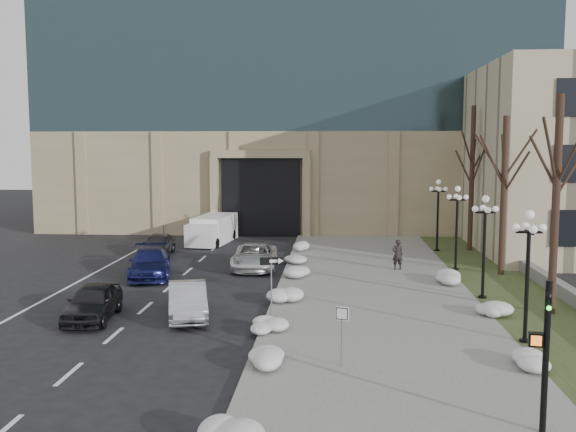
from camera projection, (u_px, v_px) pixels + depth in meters
The scene contains 32 objects.
ground at pixel (274, 407), 17.20m from camera, with size 160.00×160.00×0.00m, color black.
sidewalk at pixel (374, 290), 30.82m from camera, with size 9.00×40.00×0.12m, color gray.
curb at pixel (280, 288), 31.14m from camera, with size 0.30×40.00×0.14m, color gray.
grass_strip at pixel (512, 292), 30.35m from camera, with size 4.00×40.00×0.10m, color #334221.
stone_wall at pixel (542, 278), 32.16m from camera, with size 0.50×30.00×0.70m, color gray.
office_tower at pixel (296, 18), 58.49m from camera, with size 40.00×24.70×36.00m.
car_a at pixel (93, 302), 25.71m from camera, with size 1.71×4.24×1.44m, color black.
car_b at pixel (188, 301), 25.99m from camera, with size 1.50×4.29×1.41m, color #B0B2B8.
car_c at pixel (150, 263), 34.02m from camera, with size 2.09×5.15×1.49m, color navy.
car_d at pixel (254, 256), 36.20m from camera, with size 2.36×5.13×1.42m, color silver.
car_e at pixel (158, 245), 40.55m from camera, with size 1.67×4.15×1.42m, color #2E2D32.
pedestrian at pixel (397, 254), 35.39m from camera, with size 0.61×0.40×1.68m, color black.
box_truck at pixel (212, 230), 45.75m from camera, with size 2.78×6.24×1.91m.
one_way_sign at pixel (275, 268), 25.49m from camera, with size 0.96×0.33×2.55m.
keep_sign at pixel (342, 324), 19.83m from camera, with size 0.43×0.16×2.03m.
traffic_signal at pixel (544, 360), 15.23m from camera, with size 0.66×0.87×3.83m.
snow_clump_b at pixel (263, 361), 19.92m from camera, with size 1.10×1.60×0.36m, color white.
snow_clump_c at pixel (271, 325), 23.93m from camera, with size 1.10×1.60×0.36m, color white.
snow_clump_d at pixel (287, 296), 28.57m from camera, with size 1.10×1.60×0.36m, color white.
snow_clump_e at pixel (295, 273), 33.53m from camera, with size 1.10×1.60×0.36m, color white.
snow_clump_f at pixel (292, 259), 37.69m from camera, with size 1.10×1.60×0.36m, color white.
snow_clump_g at pixel (303, 248), 41.68m from camera, with size 1.10×1.60×0.36m, color white.
snow_clump_h at pixel (534, 361), 19.95m from camera, with size 1.10×1.60×0.36m, color white.
snow_clump_i at pixel (489, 312), 25.72m from camera, with size 1.10×1.60×0.36m, color white.
snow_clump_j at pixel (452, 280), 31.98m from camera, with size 1.10×1.60×0.36m, color white.
lamppost_a at pixel (528, 259), 22.21m from camera, with size 1.18×1.18×4.76m.
lamppost_b at pixel (485, 233), 28.65m from camera, with size 1.18×1.18×4.76m.
lamppost_c at pixel (457, 217), 35.09m from camera, with size 1.18×1.18×4.76m.
lamppost_d at pixel (438, 205), 41.54m from camera, with size 1.18×1.18×4.76m.
tree_near at pixel (557, 174), 25.71m from camera, with size 3.20×3.20×9.00m.
tree_mid at pixel (504, 173), 33.67m from camera, with size 3.20×3.20×8.50m.
tree_far at pixel (472, 158), 41.53m from camera, with size 3.20×3.20×9.50m.
Camera 1 is at (1.57, -16.45, 7.01)m, focal length 40.00 mm.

